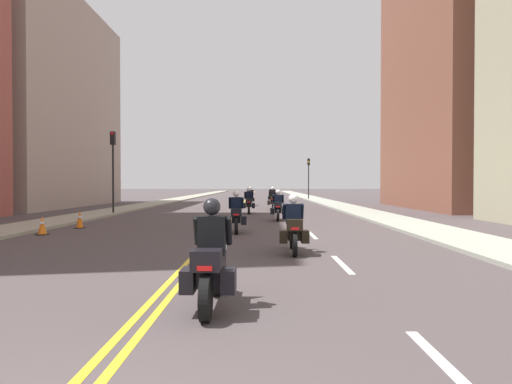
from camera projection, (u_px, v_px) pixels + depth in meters
The scene contains 20 objects.
ground_plane at pixel (246, 201), 50.50m from camera, with size 264.00×264.00×0.00m, color #473E3F.
sidewalk_left at pixel (172, 200), 50.58m from camera, with size 2.51×144.00×0.12m, color gray.
sidewalk_right at pixel (320, 200), 50.43m from camera, with size 2.51×144.00×0.12m, color #9CA193.
centreline_yellow_inner at pixel (245, 201), 50.51m from camera, with size 0.12×132.00×0.01m, color yellow.
centreline_yellow_outer at pixel (247, 201), 50.50m from camera, with size 0.12×132.00×0.01m, color yellow.
lane_dashes_white at pixel (287, 211), 31.48m from camera, with size 0.14×56.40×0.01m.
building_left_1 at pixel (31, 104), 37.78m from camera, with size 9.12×19.03×16.98m.
building_right_1 at pixel (454, 19), 34.65m from camera, with size 6.91×16.03×28.76m.
motorcycle_0 at pixel (211, 265), 6.71m from camera, with size 0.76×2.10×1.64m.
motorcycle_1 at pixel (293, 229), 12.17m from camera, with size 0.77×2.14×1.58m.
motorcycle_2 at pixel (236, 216), 17.36m from camera, with size 0.78×2.10×1.62m.
motorcycle_3 at pixel (278, 208), 23.15m from camera, with size 0.78×2.10×1.57m.
motorcycle_4 at pixel (249, 203), 28.65m from camera, with size 0.77×2.17×1.65m.
motorcycle_5 at pixel (273, 200), 33.49m from camera, with size 0.77×2.18×1.67m.
motorcycle_6 at pixel (250, 198), 39.66m from camera, with size 0.76×2.18×1.63m.
motorcycle_7 at pixel (272, 196), 44.65m from camera, with size 0.78×2.14×1.64m.
traffic_cone_0 at pixel (42, 225), 16.60m from camera, with size 0.37×0.37×0.70m.
traffic_cone_1 at pixel (80, 219), 19.07m from camera, with size 0.36×0.36×0.74m.
traffic_light_near at pixel (113, 157), 27.69m from camera, with size 0.28×0.38×5.03m.
traffic_light_far at pixel (309, 171), 54.28m from camera, with size 0.28×0.38×4.90m.
Camera 1 is at (1.60, -2.47, 1.84)m, focal length 32.07 mm.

